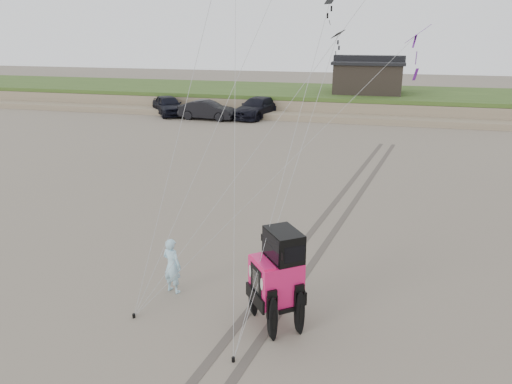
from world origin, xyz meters
TOP-DOWN VIEW (x-y plane):
  - ground at (0.00, 0.00)m, footprint 160.00×160.00m
  - dune_ridge at (0.00, 37.50)m, footprint 160.00×14.25m
  - cabin at (2.00, 37.00)m, footprint 6.40×5.40m
  - truck_a at (-15.04, 30.21)m, footprint 4.82×5.29m
  - truck_b at (-10.89, 28.91)m, footprint 5.00×2.04m
  - truck_c at (-7.03, 30.92)m, footprint 3.80×6.34m
  - jeep at (1.37, 0.03)m, footprint 5.93×5.30m
  - man at (-1.91, 0.93)m, footprint 0.70×0.57m
  - stake_main at (-2.37, -0.65)m, footprint 0.08×0.08m
  - stake_aux at (0.76, -1.77)m, footprint 0.08×0.08m
  - tire_tracks at (2.00, 8.00)m, footprint 5.22×29.74m

SIDE VIEW (x-z plane):
  - ground at x=0.00m, z-range 0.00..0.00m
  - tire_tracks at x=2.00m, z-range 0.00..0.01m
  - stake_main at x=-2.37m, z-range 0.00..0.12m
  - stake_aux at x=0.76m, z-range 0.00..0.12m
  - truck_b at x=-10.89m, z-range 0.00..1.61m
  - dune_ridge at x=0.00m, z-range -0.04..1.68m
  - man at x=-1.91m, z-range 0.00..1.68m
  - truck_c at x=-7.03m, z-range 0.00..1.72m
  - truck_a at x=-15.04m, z-range 0.00..1.75m
  - jeep at x=1.37m, z-range 0.00..2.09m
  - cabin at x=2.00m, z-range 1.56..4.91m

